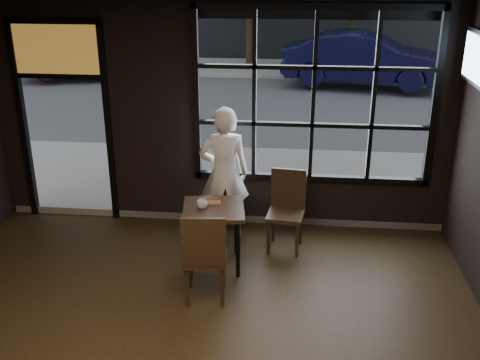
# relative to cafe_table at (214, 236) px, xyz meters

# --- Properties ---
(window_frame) EXTENTS (3.06, 0.12, 2.28)m
(window_frame) POSITION_rel_cafe_table_xyz_m (1.12, 1.19, 1.42)
(window_frame) COLOR black
(window_frame) RESTS_ON ground
(stained_transom) EXTENTS (1.20, 0.06, 0.70)m
(stained_transom) POSITION_rel_cafe_table_xyz_m (-2.18, 1.19, 1.97)
(stained_transom) COLOR orange
(stained_transom) RESTS_ON ground
(street_asphalt) EXTENTS (60.00, 41.00, 0.04)m
(street_asphalt) POSITION_rel_cafe_table_xyz_m (-0.08, 21.69, -0.40)
(street_asphalt) COLOR #545456
(street_asphalt) RESTS_ON ground
(cafe_table) EXTENTS (0.79, 0.79, 0.76)m
(cafe_table) POSITION_rel_cafe_table_xyz_m (0.00, 0.00, 0.00)
(cafe_table) COLOR black
(cafe_table) RESTS_ON floor
(chair_near) EXTENTS (0.50, 0.50, 1.04)m
(chair_near) POSITION_rel_cafe_table_xyz_m (0.01, -0.69, 0.14)
(chair_near) COLOR black
(chair_near) RESTS_ON floor
(chair_window) EXTENTS (0.48, 0.48, 1.01)m
(chair_window) POSITION_rel_cafe_table_xyz_m (0.82, 0.49, 0.12)
(chair_window) COLOR black
(chair_window) RESTS_ON floor
(man) EXTENTS (0.70, 0.52, 1.75)m
(man) POSITION_rel_cafe_table_xyz_m (0.02, 0.79, 0.50)
(man) COLOR white
(man) RESTS_ON floor
(hotdog) EXTENTS (0.21, 0.12, 0.06)m
(hotdog) POSITION_rel_cafe_table_xyz_m (-0.03, 0.11, 0.40)
(hotdog) COLOR tan
(hotdog) RESTS_ON cafe_table
(cup) EXTENTS (0.15, 0.15, 0.10)m
(cup) POSITION_rel_cafe_table_xyz_m (-0.13, -0.03, 0.42)
(cup) COLOR silver
(cup) RESTS_ON cafe_table
(tv) EXTENTS (0.11, 0.98, 0.57)m
(tv) POSITION_rel_cafe_table_xyz_m (2.85, 0.46, 2.05)
(tv) COLOR black
(tv) RESTS_ON wall_right
(navy_car) EXTENTS (4.66, 2.34, 1.47)m
(navy_car) POSITION_rel_cafe_table_xyz_m (2.75, 10.07, 0.45)
(navy_car) COLOR black
(navy_car) RESTS_ON street_asphalt
(maroon_car) EXTENTS (4.52, 2.54, 1.45)m
(maroon_car) POSITION_rel_cafe_table_xyz_m (-5.28, 10.56, 0.45)
(maroon_car) COLOR black
(maroon_car) RESTS_ON street_asphalt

